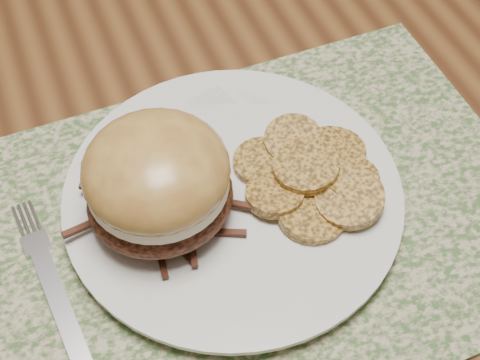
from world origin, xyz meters
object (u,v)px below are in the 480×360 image
at_px(dining_table, 377,115).
at_px(fork, 53,288).
at_px(dinner_plate, 233,196).
at_px(pork_sandwich, 158,181).

bearing_deg(dining_table, fork, -160.92).
distance_m(dinner_plate, pork_sandwich, 0.08).
bearing_deg(dinner_plate, pork_sandwich, 179.81).
distance_m(dining_table, pork_sandwich, 0.32).
distance_m(pork_sandwich, fork, 0.11).
xyz_separation_m(dining_table, dinner_plate, (-0.21, -0.10, 0.09)).
xyz_separation_m(dinner_plate, fork, (-0.16, -0.02, -0.01)).
bearing_deg(fork, dining_table, 13.73).
relative_size(pork_sandwich, fork, 0.71).
height_order(dining_table, pork_sandwich, pork_sandwich).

